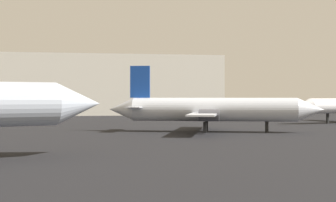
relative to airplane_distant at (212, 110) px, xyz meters
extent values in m
cone|color=#B2BCCC|center=(-17.73, -23.53, 1.15)|extent=(4.62, 4.41, 3.39)
cylinder|color=silver|center=(0.21, -0.07, 0.01)|extent=(21.47, 9.74, 3.11)
cone|color=silver|center=(12.08, -4.00, 0.01)|extent=(4.23, 4.03, 3.11)
cone|color=silver|center=(-11.66, 3.86, 0.01)|extent=(4.23, 4.03, 3.11)
cube|color=silver|center=(-0.81, 0.27, -0.45)|extent=(9.70, 20.91, 0.20)
cube|color=silver|center=(-9.64, 3.19, 0.32)|extent=(4.13, 7.33, 0.13)
cube|color=#1947B2|center=(-9.24, 3.06, 3.73)|extent=(2.63, 1.08, 4.31)
cylinder|color=#4C4C54|center=(1.05, 3.84, -0.61)|extent=(2.87, 2.23, 1.51)
cylinder|color=#4C4C54|center=(-1.45, -3.71, -0.61)|extent=(2.87, 2.23, 1.51)
cube|color=black|center=(6.77, -2.24, -2.26)|extent=(0.53, 0.53, 1.43)
cube|color=black|center=(-0.29, 1.86, -2.26)|extent=(0.53, 0.53, 1.43)
cube|color=black|center=(-1.34, -1.33, -2.26)|extent=(0.53, 0.53, 1.43)
cone|color=white|center=(20.03, 14.92, 0.10)|extent=(3.48, 3.30, 2.62)
cube|color=black|center=(25.26, 16.38, -2.09)|extent=(0.44, 0.44, 1.77)
cube|color=beige|center=(-20.93, 71.76, 4.68)|extent=(81.76, 23.50, 15.31)
camera|label=1|loc=(-18.07, -65.18, 1.73)|focal=54.40mm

